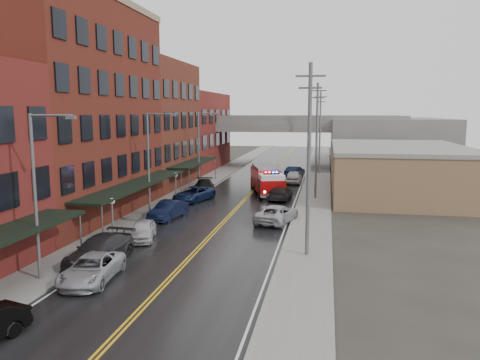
{
  "coord_description": "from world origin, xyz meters",
  "views": [
    {
      "loc": [
        8.29,
        -13.85,
        9.08
      ],
      "look_at": [
        0.65,
        27.03,
        3.0
      ],
      "focal_mm": 35.0,
      "sensor_mm": 36.0,
      "label": 1
    }
  ],
  "objects": [
    {
      "name": "road",
      "position": [
        0.0,
        30.0,
        0.01
      ],
      "size": [
        11.0,
        160.0,
        0.02
      ],
      "primitive_type": "cube",
      "color": "black",
      "rests_on": "ground"
    },
    {
      "name": "curb_left",
      "position": [
        -5.65,
        30.0,
        0.07
      ],
      "size": [
        0.3,
        160.0,
        0.15
      ],
      "primitive_type": "cube",
      "color": "gray",
      "rests_on": "ground"
    },
    {
      "name": "parked_car_left_2",
      "position": [
        -4.02,
        8.5,
        0.7
      ],
      "size": [
        2.76,
        5.22,
        1.4
      ],
      "primitive_type": "imported",
      "rotation": [
        0.0,
        0.0,
        0.09
      ],
      "color": "#A4A6AC",
      "rests_on": "ground"
    },
    {
      "name": "sidewalk_left",
      "position": [
        -7.3,
        30.0,
        0.07
      ],
      "size": [
        3.0,
        160.0,
        0.15
      ],
      "primitive_type": "cube",
      "color": "slate",
      "rests_on": "ground"
    },
    {
      "name": "utility_pole_1",
      "position": [
        7.2,
        35.0,
        6.31
      ],
      "size": [
        1.8,
        0.24,
        12.0
      ],
      "color": "#59595B",
      "rests_on": "ground"
    },
    {
      "name": "street_lamp_1",
      "position": [
        -6.55,
        24.0,
        5.19
      ],
      "size": [
        2.64,
        0.22,
        9.0
      ],
      "color": "#59595B",
      "rests_on": "ground"
    },
    {
      "name": "parked_car_right_3",
      "position": [
        3.9,
        51.68,
        0.75
      ],
      "size": [
        2.72,
        4.81,
        1.5
      ],
      "primitive_type": "imported",
      "rotation": [
        0.0,
        0.0,
        2.88
      ],
      "color": "black",
      "rests_on": "ground"
    },
    {
      "name": "parked_car_left_3",
      "position": [
        -5.0,
        11.3,
        0.82
      ],
      "size": [
        2.71,
        5.82,
        1.64
      ],
      "primitive_type": "imported",
      "rotation": [
        0.0,
        0.0,
        -0.07
      ],
      "color": "#272729",
      "rests_on": "ground"
    },
    {
      "name": "fire_truck",
      "position": [
        1.85,
        36.91,
        1.65
      ],
      "size": [
        5.11,
        8.74,
        3.04
      ],
      "rotation": [
        0.0,
        0.0,
        0.29
      ],
      "color": "#A20708",
      "rests_on": "ground"
    },
    {
      "name": "brick_building_far",
      "position": [
        -13.3,
        58.0,
        6.0
      ],
      "size": [
        9.0,
        20.0,
        12.0
      ],
      "primitive_type": "cube",
      "color": "maroon",
      "rests_on": "ground"
    },
    {
      "name": "parked_car_right_2",
      "position": [
        4.21,
        45.57,
        0.82
      ],
      "size": [
        2.01,
        4.86,
        1.65
      ],
      "primitive_type": "imported",
      "rotation": [
        0.0,
        0.0,
        3.13
      ],
      "color": "#BDBDBD",
      "rests_on": "ground"
    },
    {
      "name": "curb_right",
      "position": [
        5.65,
        30.0,
        0.07
      ],
      "size": [
        0.3,
        160.0,
        0.15
      ],
      "primitive_type": "cube",
      "color": "gray",
      "rests_on": "ground"
    },
    {
      "name": "tan_building",
      "position": [
        16.0,
        40.0,
        2.5
      ],
      "size": [
        14.0,
        22.0,
        5.0
      ],
      "primitive_type": "cube",
      "color": "#8E714C",
      "rests_on": "ground"
    },
    {
      "name": "utility_pole_2",
      "position": [
        7.2,
        55.0,
        6.31
      ],
      "size": [
        1.8,
        0.24,
        12.0
      ],
      "color": "#59595B",
      "rests_on": "ground"
    },
    {
      "name": "parked_car_left_5",
      "position": [
        -4.89,
        23.41,
        0.77
      ],
      "size": [
        2.37,
        4.89,
        1.54
      ],
      "primitive_type": "imported",
      "rotation": [
        0.0,
        0.0,
        -0.16
      ],
      "color": "black",
      "rests_on": "ground"
    },
    {
      "name": "awning_2",
      "position": [
        -7.49,
        40.5,
        2.99
      ],
      "size": [
        2.6,
        13.0,
        3.09
      ],
      "color": "black",
      "rests_on": "ground"
    },
    {
      "name": "sidewalk_right",
      "position": [
        7.3,
        30.0,
        0.07
      ],
      "size": [
        3.0,
        160.0,
        0.15
      ],
      "primitive_type": "cube",
      "color": "slate",
      "rests_on": "ground"
    },
    {
      "name": "overpass",
      "position": [
        0.0,
        62.0,
        5.99
      ],
      "size": [
        40.0,
        10.0,
        7.5
      ],
      "color": "slate",
      "rests_on": "ground"
    },
    {
      "name": "parked_car_left_6",
      "position": [
        -5.0,
        31.54,
        0.74
      ],
      "size": [
        3.93,
        5.8,
        1.48
      ],
      "primitive_type": "imported",
      "rotation": [
        0.0,
        0.0,
        -0.3
      ],
      "color": "#122045",
      "rests_on": "ground"
    },
    {
      "name": "street_lamp_0",
      "position": [
        -6.55,
        8.0,
        5.19
      ],
      "size": [
        2.64,
        0.22,
        9.0
      ],
      "color": "#59595B",
      "rests_on": "ground"
    },
    {
      "name": "brick_building_b",
      "position": [
        -13.3,
        23.0,
        9.0
      ],
      "size": [
        9.0,
        20.0,
        18.0
      ],
      "primitive_type": "cube",
      "color": "#591D17",
      "rests_on": "ground"
    },
    {
      "name": "brick_building_c",
      "position": [
        -13.3,
        40.5,
        7.5
      ],
      "size": [
        9.0,
        15.0,
        15.0
      ],
      "primitive_type": "cube",
      "color": "maroon",
      "rests_on": "ground"
    },
    {
      "name": "globe_lamp_2",
      "position": [
        -6.4,
        30.0,
        2.31
      ],
      "size": [
        0.44,
        0.44,
        3.12
      ],
      "color": "#59595B",
      "rests_on": "ground"
    },
    {
      "name": "parked_car_left_4",
      "position": [
        -4.52,
        16.8,
        0.7
      ],
      "size": [
        2.64,
        4.4,
        1.4
      ],
      "primitive_type": "imported",
      "rotation": [
        0.0,
        0.0,
        0.26
      ],
      "color": "silver",
      "rests_on": "ground"
    },
    {
      "name": "right_far_block",
      "position": [
        18.0,
        70.0,
        4.0
      ],
      "size": [
        18.0,
        30.0,
        8.0
      ],
      "primitive_type": "cube",
      "color": "slate",
      "rests_on": "ground"
    },
    {
      "name": "utility_pole_0",
      "position": [
        7.2,
        15.0,
        6.31
      ],
      "size": [
        1.8,
        0.24,
        12.0
      ],
      "color": "#59595B",
      "rests_on": "ground"
    },
    {
      "name": "parked_car_right_0",
      "position": [
        4.36,
        23.8,
        0.74
      ],
      "size": [
        3.65,
        5.79,
        1.49
      ],
      "primitive_type": "imported",
      "rotation": [
        0.0,
        0.0,
        2.91
      ],
      "color": "#A9ABB1",
      "rests_on": "ground"
    },
    {
      "name": "parked_car_left_7",
      "position": [
        -5.0,
        35.75,
        0.79
      ],
      "size": [
        3.43,
        5.8,
        1.58
      ],
      "primitive_type": "imported",
      "rotation": [
        0.0,
        0.0,
        0.24
      ],
      "color": "black",
      "rests_on": "ground"
    },
    {
      "name": "globe_lamp_1",
      "position": [
        -6.4,
        16.0,
        2.31
      ],
      "size": [
        0.44,
        0.44,
        3.12
      ],
      "color": "#59595B",
      "rests_on": "ground"
    },
    {
      "name": "parked_car_right_1",
      "position": [
        3.6,
        34.2,
        0.74
      ],
      "size": [
        2.44,
        5.25,
        1.48
      ],
      "primitive_type": "imported",
      "rotation": [
        0.0,
        0.0,
        3.07
      ],
      "color": "#29292C",
      "rests_on": "ground"
    },
    {
      "name": "street_lamp_2",
      "position": [
        -6.55,
        40.0,
        5.19
      ],
      "size": [
        2.64,
        0.22,
        9.0
      ],
      "color": "#59595B",
      "rests_on": "ground"
    },
    {
      "name": "awning_1",
      "position": [
        -7.49,
        23.0,
        2.99
      ],
      "size": [
        2.6,
        18.0,
        3.09
      ],
      "color": "black",
      "rests_on": "ground"
    }
  ]
}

